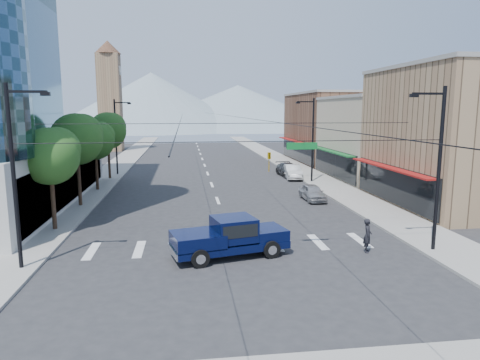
% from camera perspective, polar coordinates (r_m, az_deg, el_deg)
% --- Properties ---
extents(ground, '(160.00, 160.00, 0.00)m').
position_cam_1_polar(ground, '(23.65, -0.34, -9.83)').
color(ground, '#28282B').
rests_on(ground, ground).
extents(sidewalk_left, '(4.00, 120.00, 0.15)m').
position_cam_1_polar(sidewalk_left, '(63.33, -15.75, 2.02)').
color(sidewalk_left, gray).
rests_on(sidewalk_left, ground).
extents(sidewalk_right, '(4.00, 120.00, 0.15)m').
position_cam_1_polar(sidewalk_right, '(64.36, 5.91, 2.43)').
color(sidewalk_right, gray).
rests_on(sidewalk_right, ground).
extents(shop_near, '(12.00, 14.00, 11.00)m').
position_cam_1_polar(shop_near, '(39.46, 27.93, 4.97)').
color(shop_near, '#8C6B4C').
rests_on(shop_near, ground).
extents(shop_mid, '(12.00, 14.00, 9.00)m').
position_cam_1_polar(shop_mid, '(51.57, 18.87, 5.21)').
color(shop_mid, tan).
rests_on(shop_mid, ground).
extents(shop_far, '(12.00, 18.00, 10.00)m').
position_cam_1_polar(shop_far, '(66.26, 12.78, 6.72)').
color(shop_far, brown).
rests_on(shop_far, ground).
extents(clock_tower, '(4.80, 4.80, 20.40)m').
position_cam_1_polar(clock_tower, '(85.34, -16.98, 10.88)').
color(clock_tower, '#8C6B4C').
rests_on(clock_tower, ground).
extents(mountain_left, '(80.00, 80.00, 22.00)m').
position_cam_1_polar(mountain_left, '(172.64, -11.64, 10.23)').
color(mountain_left, gray).
rests_on(mountain_left, ground).
extents(mountain_right, '(90.00, 90.00, 18.00)m').
position_cam_1_polar(mountain_right, '(183.59, -0.27, 9.73)').
color(mountain_right, gray).
rests_on(mountain_right, ground).
extents(tree_near, '(3.65, 3.64, 6.71)m').
position_cam_1_polar(tree_near, '(29.60, -23.74, 3.17)').
color(tree_near, black).
rests_on(tree_near, ground).
extents(tree_midnear, '(4.09, 4.09, 7.52)m').
position_cam_1_polar(tree_midnear, '(36.31, -20.73, 5.31)').
color(tree_midnear, black).
rests_on(tree_midnear, ground).
extents(tree_midfar, '(3.65, 3.64, 6.71)m').
position_cam_1_polar(tree_midfar, '(43.17, -18.58, 5.17)').
color(tree_midfar, black).
rests_on(tree_midfar, ground).
extents(tree_far, '(4.09, 4.09, 7.52)m').
position_cam_1_polar(tree_far, '(50.02, -17.08, 6.45)').
color(tree_far, black).
rests_on(tree_far, ground).
extents(signal_rig, '(21.80, 0.20, 9.00)m').
position_cam_1_polar(signal_rig, '(21.60, 0.48, 1.02)').
color(signal_rig, black).
rests_on(signal_rig, ground).
extents(lamp_pole_nw, '(2.00, 0.25, 9.00)m').
position_cam_1_polar(lamp_pole_nw, '(52.85, -16.09, 5.92)').
color(lamp_pole_nw, black).
rests_on(lamp_pole_nw, ground).
extents(lamp_pole_ne, '(2.00, 0.25, 9.00)m').
position_cam_1_polar(lamp_pole_ne, '(46.25, 9.52, 5.71)').
color(lamp_pole_ne, black).
rests_on(lamp_pole_ne, ground).
extents(pickup_truck, '(6.60, 3.61, 2.12)m').
position_cam_1_polar(pickup_truck, '(23.00, -1.43, -7.51)').
color(pickup_truck, '#070E37').
rests_on(pickup_truck, ground).
extents(pedestrian, '(0.68, 0.81, 1.89)m').
position_cam_1_polar(pedestrian, '(24.70, 16.64, -7.10)').
color(pedestrian, black).
rests_on(pedestrian, ground).
extents(parked_car_near, '(1.68, 4.07, 1.38)m').
position_cam_1_polar(parked_car_near, '(37.56, 9.64, -1.65)').
color(parked_car_near, '#9C9DA1').
rests_on(parked_car_near, ground).
extents(parked_car_mid, '(2.07, 4.92, 1.58)m').
position_cam_1_polar(parked_car_mid, '(49.03, 7.03, 1.09)').
color(parked_car_mid, silver).
rests_on(parked_car_mid, ground).
extents(parked_car_far, '(2.35, 5.27, 1.50)m').
position_cam_1_polar(parked_car_far, '(51.04, 6.44, 1.38)').
color(parked_car_far, '#333436').
rests_on(parked_car_far, ground).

